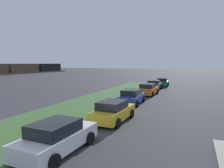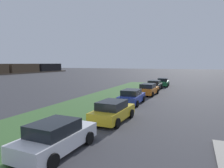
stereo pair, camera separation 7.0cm
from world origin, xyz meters
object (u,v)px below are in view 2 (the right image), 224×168
at_px(parked_car_yellow, 113,111).
at_px(parked_car_blue, 132,97).
at_px(parked_car_white, 56,137).
at_px(parked_car_black, 154,85).
at_px(parked_car_green, 163,82).
at_px(parked_car_orange, 148,89).

relative_size(parked_car_yellow, parked_car_blue, 1.01).
bearing_deg(parked_car_white, parked_car_yellow, -2.77).
distance_m(parked_car_white, parked_car_blue, 12.08).
distance_m(parked_car_black, parked_car_green, 5.41).
xyz_separation_m(parked_car_orange, parked_car_black, (5.52, 0.24, 0.00)).
height_order(parked_car_white, parked_car_blue, same).
bearing_deg(parked_car_yellow, parked_car_orange, 3.49).
distance_m(parked_car_yellow, parked_car_blue, 6.44).
xyz_separation_m(parked_car_blue, parked_car_black, (11.94, -0.02, 0.00)).
xyz_separation_m(parked_car_yellow, parked_car_green, (23.75, 0.05, 0.00)).
distance_m(parked_car_white, parked_car_green, 29.42).
bearing_deg(parked_car_blue, parked_car_green, -2.35).
bearing_deg(parked_car_green, parked_car_yellow, 177.34).
relative_size(parked_car_blue, parked_car_orange, 0.98).
bearing_deg(parked_car_green, parked_car_black, 171.96).
bearing_deg(parked_car_blue, parked_car_black, -0.74).
bearing_deg(parked_car_blue, parked_car_yellow, -175.62).
bearing_deg(parked_car_white, parked_car_black, 2.33).
relative_size(parked_car_orange, parked_car_green, 1.00).
distance_m(parked_car_blue, parked_car_black, 11.94).
height_order(parked_car_blue, parked_car_orange, same).
height_order(parked_car_yellow, parked_car_green, same).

